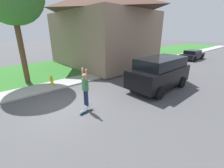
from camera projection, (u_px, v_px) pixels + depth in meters
name	position (u px, v px, depth m)	size (l,w,h in m)	color
ground_plane	(66.00, 108.00, 7.75)	(120.00, 120.00, 0.00)	#49494C
lawn	(83.00, 65.00, 17.12)	(10.00, 80.00, 0.08)	#2D6B28
sidewalk	(108.00, 73.00, 14.04)	(1.80, 80.00, 0.10)	#9E9E99
house	(102.00, 28.00, 16.73)	(11.34, 8.61, 7.77)	#89705B
suv_parked	(160.00, 72.00, 9.94)	(2.20, 4.69, 2.12)	black
car_down_street	(192.00, 55.00, 20.71)	(1.89, 4.39, 1.27)	black
skateboarder	(85.00, 87.00, 7.11)	(0.41, 0.22, 1.86)	#192347
skateboard	(86.00, 109.00, 7.30)	(0.35, 0.77, 0.37)	#236B99
fire_hydrant	(52.00, 81.00, 10.58)	(0.20, 0.20, 0.69)	gold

